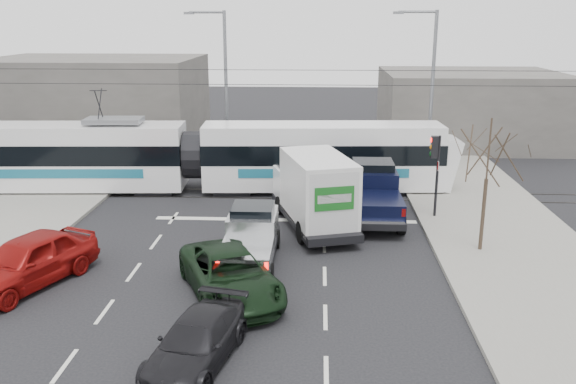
{
  "coord_description": "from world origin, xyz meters",
  "views": [
    {
      "loc": [
        1.43,
        -19.47,
        8.59
      ],
      "look_at": [
        0.21,
        4.21,
        1.8
      ],
      "focal_mm": 38.0,
      "sensor_mm": 36.0,
      "label": 1
    }
  ],
  "objects_px": {
    "traffic_signal": "(435,159)",
    "tram": "(193,156)",
    "navy_pickup": "(374,192)",
    "bare_tree": "(489,155)",
    "silver_pickup": "(251,236)",
    "box_truck": "(314,192)",
    "street_lamp_near": "(429,85)",
    "green_car": "(230,275)",
    "dark_car": "(196,342)",
    "street_lamp_far": "(223,80)",
    "red_car": "(27,261)"
  },
  "relations": [
    {
      "from": "silver_pickup",
      "to": "navy_pickup",
      "type": "relative_size",
      "value": 0.92
    },
    {
      "from": "box_truck",
      "to": "green_car",
      "type": "xyz_separation_m",
      "value": [
        -2.59,
        -6.77,
        -0.85
      ]
    },
    {
      "from": "dark_car",
      "to": "tram",
      "type": "bearing_deg",
      "value": 114.1
    },
    {
      "from": "traffic_signal",
      "to": "street_lamp_far",
      "type": "bearing_deg",
      "value": 138.28
    },
    {
      "from": "street_lamp_far",
      "to": "green_car",
      "type": "bearing_deg",
      "value": -80.81
    },
    {
      "from": "street_lamp_far",
      "to": "green_car",
      "type": "distance_m",
      "value": 18.46
    },
    {
      "from": "navy_pickup",
      "to": "tram",
      "type": "bearing_deg",
      "value": 155.92
    },
    {
      "from": "tram",
      "to": "silver_pickup",
      "type": "xyz_separation_m",
      "value": [
        3.98,
        -9.2,
        -0.88
      ]
    },
    {
      "from": "green_car",
      "to": "red_car",
      "type": "xyz_separation_m",
      "value": [
        -6.81,
        0.47,
        0.12
      ]
    },
    {
      "from": "bare_tree",
      "to": "green_car",
      "type": "relative_size",
      "value": 0.94
    },
    {
      "from": "green_car",
      "to": "red_car",
      "type": "distance_m",
      "value": 6.83
    },
    {
      "from": "box_truck",
      "to": "navy_pickup",
      "type": "height_order",
      "value": "box_truck"
    },
    {
      "from": "traffic_signal",
      "to": "navy_pickup",
      "type": "relative_size",
      "value": 0.63
    },
    {
      "from": "tram",
      "to": "green_car",
      "type": "bearing_deg",
      "value": -76.67
    },
    {
      "from": "street_lamp_near",
      "to": "green_car",
      "type": "bearing_deg",
      "value": -118.81
    },
    {
      "from": "silver_pickup",
      "to": "tram",
      "type": "bearing_deg",
      "value": 113.3
    },
    {
      "from": "bare_tree",
      "to": "green_car",
      "type": "height_order",
      "value": "bare_tree"
    },
    {
      "from": "street_lamp_far",
      "to": "navy_pickup",
      "type": "distance_m",
      "value": 13.0
    },
    {
      "from": "traffic_signal",
      "to": "box_truck",
      "type": "bearing_deg",
      "value": -164.63
    },
    {
      "from": "bare_tree",
      "to": "box_truck",
      "type": "relative_size",
      "value": 0.74
    },
    {
      "from": "navy_pickup",
      "to": "dark_car",
      "type": "relative_size",
      "value": 1.36
    },
    {
      "from": "street_lamp_near",
      "to": "box_truck",
      "type": "bearing_deg",
      "value": -124.1
    },
    {
      "from": "traffic_signal",
      "to": "street_lamp_near",
      "type": "bearing_deg",
      "value": 83.59
    },
    {
      "from": "bare_tree",
      "to": "silver_pickup",
      "type": "relative_size",
      "value": 0.95
    },
    {
      "from": "silver_pickup",
      "to": "red_car",
      "type": "distance_m",
      "value": 7.59
    },
    {
      "from": "traffic_signal",
      "to": "tram",
      "type": "relative_size",
      "value": 0.14
    },
    {
      "from": "navy_pickup",
      "to": "green_car",
      "type": "height_order",
      "value": "navy_pickup"
    },
    {
      "from": "navy_pickup",
      "to": "red_car",
      "type": "height_order",
      "value": "navy_pickup"
    },
    {
      "from": "traffic_signal",
      "to": "dark_car",
      "type": "bearing_deg",
      "value": -123.64
    },
    {
      "from": "street_lamp_near",
      "to": "dark_car",
      "type": "bearing_deg",
      "value": -114.45
    },
    {
      "from": "traffic_signal",
      "to": "street_lamp_near",
      "type": "relative_size",
      "value": 0.4
    },
    {
      "from": "bare_tree",
      "to": "dark_car",
      "type": "xyz_separation_m",
      "value": [
        -9.23,
        -8.18,
        -3.18
      ]
    },
    {
      "from": "street_lamp_far",
      "to": "silver_pickup",
      "type": "relative_size",
      "value": 1.72
    },
    {
      "from": "street_lamp_near",
      "to": "box_truck",
      "type": "relative_size",
      "value": 1.32
    },
    {
      "from": "bare_tree",
      "to": "red_car",
      "type": "bearing_deg",
      "value": -166.66
    },
    {
      "from": "navy_pickup",
      "to": "dark_car",
      "type": "bearing_deg",
      "value": -114.47
    },
    {
      "from": "street_lamp_near",
      "to": "street_lamp_far",
      "type": "xyz_separation_m",
      "value": [
        -11.5,
        2.0,
        0.0
      ]
    },
    {
      "from": "box_truck",
      "to": "bare_tree",
      "type": "bearing_deg",
      "value": -38.51
    },
    {
      "from": "tram",
      "to": "box_truck",
      "type": "xyz_separation_m",
      "value": [
        6.23,
        -5.44,
        -0.23
      ]
    },
    {
      "from": "bare_tree",
      "to": "navy_pickup",
      "type": "bearing_deg",
      "value": 132.2
    },
    {
      "from": "traffic_signal",
      "to": "green_car",
      "type": "xyz_separation_m",
      "value": [
        -7.79,
        -8.2,
        -2.0
      ]
    },
    {
      "from": "bare_tree",
      "to": "silver_pickup",
      "type": "height_order",
      "value": "bare_tree"
    },
    {
      "from": "green_car",
      "to": "dark_car",
      "type": "bearing_deg",
      "value": -117.98
    },
    {
      "from": "tram",
      "to": "street_lamp_far",
      "type": "bearing_deg",
      "value": 78.68
    },
    {
      "from": "street_lamp_near",
      "to": "tram",
      "type": "relative_size",
      "value": 0.36
    },
    {
      "from": "street_lamp_far",
      "to": "dark_car",
      "type": "xyz_separation_m",
      "value": [
        2.55,
        -21.68,
        -4.5
      ]
    },
    {
      "from": "street_lamp_near",
      "to": "silver_pickup",
      "type": "bearing_deg",
      "value": -123.16
    },
    {
      "from": "street_lamp_far",
      "to": "green_car",
      "type": "height_order",
      "value": "street_lamp_far"
    },
    {
      "from": "traffic_signal",
      "to": "tram",
      "type": "height_order",
      "value": "tram"
    },
    {
      "from": "green_car",
      "to": "dark_car",
      "type": "relative_size",
      "value": 1.26
    }
  ]
}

